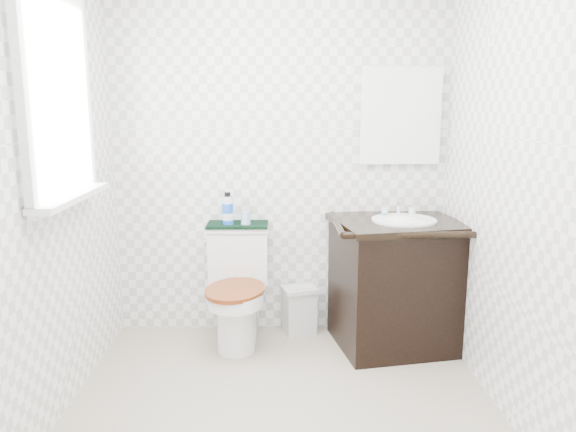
{
  "coord_description": "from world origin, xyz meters",
  "views": [
    {
      "loc": [
        -0.02,
        -2.48,
        1.53
      ],
      "look_at": [
        0.04,
        0.75,
        0.88
      ],
      "focal_mm": 35.0,
      "sensor_mm": 36.0,
      "label": 1
    }
  ],
  "objects_px": {
    "mouthwash_bottle": "(228,210)",
    "cup": "(246,218)",
    "trash_bin": "(299,310)",
    "toilet": "(237,293)",
    "vanity": "(396,280)"
  },
  "relations": [
    {
      "from": "trash_bin",
      "to": "mouthwash_bottle",
      "type": "distance_m",
      "value": 0.84
    },
    {
      "from": "vanity",
      "to": "trash_bin",
      "type": "relative_size",
      "value": 2.85
    },
    {
      "from": "toilet",
      "to": "cup",
      "type": "relative_size",
      "value": 9.26
    },
    {
      "from": "cup",
      "to": "toilet",
      "type": "bearing_deg",
      "value": -121.52
    },
    {
      "from": "toilet",
      "to": "cup",
      "type": "bearing_deg",
      "value": 58.48
    },
    {
      "from": "toilet",
      "to": "cup",
      "type": "xyz_separation_m",
      "value": [
        0.06,
        0.09,
        0.47
      ]
    },
    {
      "from": "trash_bin",
      "to": "mouthwash_bottle",
      "type": "bearing_deg",
      "value": -176.7
    },
    {
      "from": "toilet",
      "to": "trash_bin",
      "type": "distance_m",
      "value": 0.46
    },
    {
      "from": "toilet",
      "to": "vanity",
      "type": "distance_m",
      "value": 1.02
    },
    {
      "from": "trash_bin",
      "to": "mouthwash_bottle",
      "type": "height_order",
      "value": "mouthwash_bottle"
    },
    {
      "from": "vanity",
      "to": "mouthwash_bottle",
      "type": "relative_size",
      "value": 4.43
    },
    {
      "from": "trash_bin",
      "to": "cup",
      "type": "distance_m",
      "value": 0.73
    },
    {
      "from": "trash_bin",
      "to": "cup",
      "type": "bearing_deg",
      "value": -174.03
    },
    {
      "from": "toilet",
      "to": "trash_bin",
      "type": "height_order",
      "value": "toilet"
    },
    {
      "from": "mouthwash_bottle",
      "to": "cup",
      "type": "xyz_separation_m",
      "value": [
        0.12,
        -0.01,
        -0.05
      ]
    }
  ]
}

